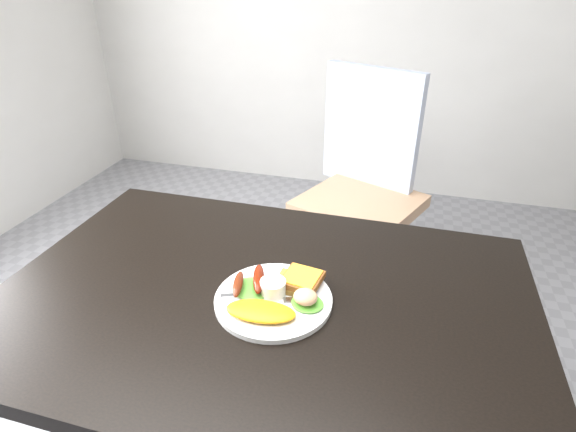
{
  "coord_description": "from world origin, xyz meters",
  "views": [
    {
      "loc": [
        0.27,
        -0.76,
        1.4
      ],
      "look_at": [
        0.03,
        0.1,
        0.9
      ],
      "focal_mm": 28.0,
      "sensor_mm": 36.0,
      "label": 1
    }
  ],
  "objects_px": {
    "dining_chair": "(359,205)",
    "plate": "(273,300)",
    "dining_table": "(264,300)",
    "person": "(386,159)"
  },
  "relations": [
    {
      "from": "person",
      "to": "dining_chair",
      "type": "bearing_deg",
      "value": -92.08
    },
    {
      "from": "dining_table",
      "to": "plate",
      "type": "relative_size",
      "value": 4.64
    },
    {
      "from": "dining_chair",
      "to": "person",
      "type": "height_order",
      "value": "person"
    },
    {
      "from": "person",
      "to": "plate",
      "type": "distance_m",
      "value": 0.71
    },
    {
      "from": "dining_chair",
      "to": "plate",
      "type": "xyz_separation_m",
      "value": [
        -0.07,
        -1.09,
        0.31
      ]
    },
    {
      "from": "dining_chair",
      "to": "plate",
      "type": "distance_m",
      "value": 1.13
    },
    {
      "from": "dining_table",
      "to": "plate",
      "type": "distance_m",
      "value": 0.05
    },
    {
      "from": "dining_table",
      "to": "dining_chair",
      "type": "distance_m",
      "value": 1.1
    },
    {
      "from": "person",
      "to": "plate",
      "type": "relative_size",
      "value": 6.52
    },
    {
      "from": "dining_table",
      "to": "dining_chair",
      "type": "relative_size",
      "value": 2.52
    }
  ]
}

